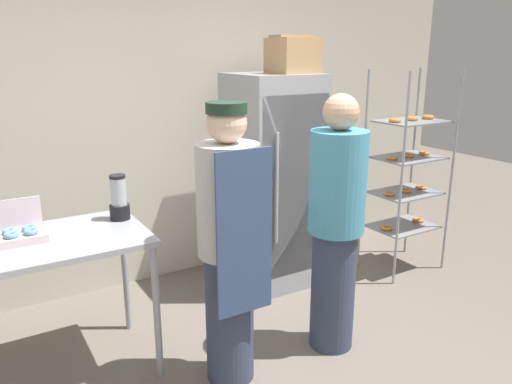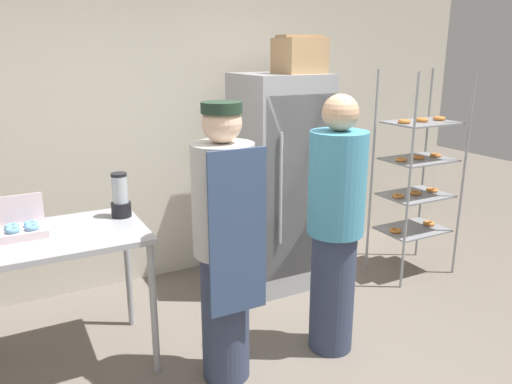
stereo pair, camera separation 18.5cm
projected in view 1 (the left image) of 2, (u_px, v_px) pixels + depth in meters
back_wall at (164, 126)px, 4.31m from camera, size 6.40×0.12×2.70m
refrigerator at (273, 182)px, 4.25m from camera, size 0.67×0.69×1.81m
baking_rack at (407, 174)px, 4.50m from camera, size 0.66×0.48×1.83m
prep_counter at (61, 255)px, 2.98m from camera, size 1.01×0.73×0.92m
donut_box at (20, 234)px, 2.88m from camera, size 0.28×0.19×0.24m
blender_pitcher at (119, 200)px, 3.24m from camera, size 0.13×0.13×0.30m
cardboard_storage_box at (293, 55)px, 3.95m from camera, size 0.35×0.33×0.29m
person_baker at (229, 244)px, 2.92m from camera, size 0.36×0.38×1.72m
person_customer at (336, 225)px, 3.26m from camera, size 0.37×0.37×1.73m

